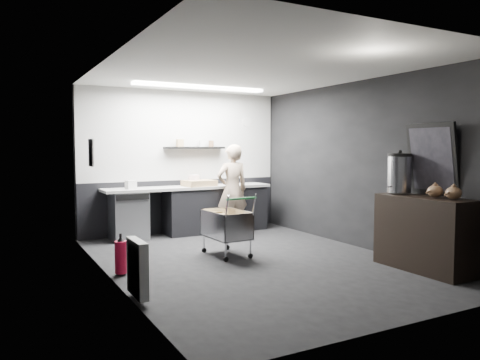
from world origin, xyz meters
TOP-DOWN VIEW (x-y plane):
  - floor at (0.00, 0.00)m, footprint 5.50×5.50m
  - ceiling at (0.00, 0.00)m, footprint 5.50×5.50m
  - wall_back at (0.00, 2.75)m, footprint 5.50×0.00m
  - wall_front at (0.00, -2.75)m, footprint 5.50×0.00m
  - wall_left at (-2.00, 0.00)m, footprint 0.00×5.50m
  - wall_right at (2.00, 0.00)m, footprint 0.00×5.50m
  - kitchen_wall_panel at (0.00, 2.73)m, footprint 3.95×0.02m
  - dado_panel at (0.00, 2.73)m, footprint 3.95×0.02m
  - floating_shelf at (0.20, 2.62)m, footprint 1.20×0.22m
  - wall_clock at (1.40, 2.72)m, footprint 0.20×0.03m
  - poster at (-1.98, 1.30)m, footprint 0.02×0.30m
  - poster_red_band at (-1.98, 1.30)m, footprint 0.02×0.22m
  - radiator at (-1.94, -0.90)m, footprint 0.10×0.50m
  - ceiling_strip at (0.00, 1.85)m, footprint 2.40×0.20m
  - prep_counter at (0.14, 2.42)m, footprint 3.20×0.61m
  - person at (0.68, 1.97)m, footprint 0.62×0.42m
  - shopping_cart at (-0.18, 0.51)m, footprint 0.53×0.86m
  - sideboard at (1.75, -1.45)m, footprint 0.56×1.30m
  - fire_extinguisher at (-1.85, 0.17)m, footprint 0.15×0.15m
  - cardboard_box at (0.18, 2.37)m, footprint 0.60×0.48m
  - pink_tub at (0.10, 2.42)m, footprint 0.21×0.21m
  - white_container at (-1.11, 2.37)m, footprint 0.19×0.16m

SIDE VIEW (x-z plane):
  - floor at x=0.00m, z-range 0.00..0.00m
  - fire_extinguisher at x=-1.85m, z-range -0.01..0.50m
  - radiator at x=-1.94m, z-range 0.05..0.65m
  - shopping_cart at x=-0.18m, z-range -0.02..0.89m
  - prep_counter at x=0.14m, z-range 0.01..0.91m
  - dado_panel at x=0.00m, z-range 0.00..1.00m
  - sideboard at x=1.75m, z-range -0.36..1.59m
  - person at x=0.68m, z-range 0.00..1.68m
  - cardboard_box at x=0.18m, z-range 0.90..1.01m
  - white_container at x=-1.11m, z-range 0.90..1.05m
  - pink_tub at x=0.10m, z-range 0.90..1.11m
  - wall_back at x=0.00m, z-range -1.40..4.10m
  - wall_front at x=0.00m, z-range -1.40..4.10m
  - wall_left at x=-2.00m, z-range -1.40..4.10m
  - wall_right at x=2.00m, z-range -1.40..4.10m
  - poster at x=-1.98m, z-range 1.35..1.75m
  - floating_shelf at x=0.20m, z-range 1.60..1.64m
  - poster_red_band at x=-1.98m, z-range 1.57..1.67m
  - kitchen_wall_panel at x=0.00m, z-range 1.00..2.70m
  - wall_clock at x=1.40m, z-range 2.05..2.25m
  - ceiling_strip at x=0.00m, z-range 2.65..2.69m
  - ceiling at x=0.00m, z-range 2.70..2.70m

